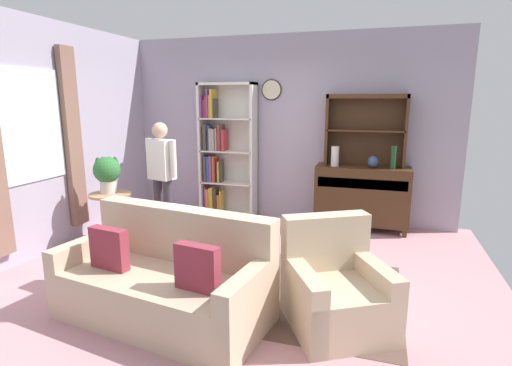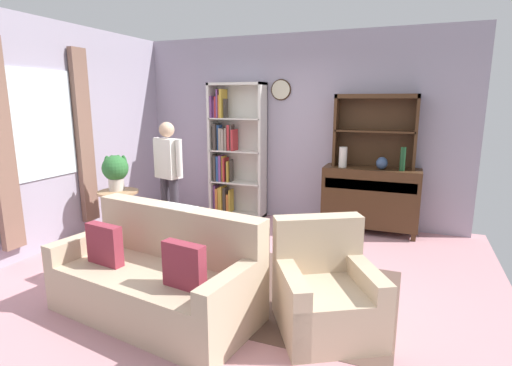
{
  "view_description": "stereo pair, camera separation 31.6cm",
  "coord_description": "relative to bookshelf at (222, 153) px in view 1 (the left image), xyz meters",
  "views": [
    {
      "loc": [
        1.36,
        -3.83,
        1.84
      ],
      "look_at": [
        0.1,
        0.2,
        0.95
      ],
      "focal_mm": 27.73,
      "sensor_mm": 36.0,
      "label": 1
    },
    {
      "loc": [
        1.66,
        -3.73,
        1.84
      ],
      "look_at": [
        0.1,
        0.2,
        0.95
      ],
      "focal_mm": 27.73,
      "sensor_mm": 36.0,
      "label": 2
    }
  ],
  "objects": [
    {
      "name": "plant_stand",
      "position": [
        -0.87,
        -1.67,
        -0.6
      ],
      "size": [
        0.52,
        0.52,
        0.67
      ],
      "color": "#A87F56",
      "rests_on": "ground_plane"
    },
    {
      "name": "couch_floral",
      "position": [
        0.69,
        -3.01,
        -0.71
      ],
      "size": [
        1.91,
        1.11,
        0.9
      ],
      "color": "#C6AD8E",
      "rests_on": "ground_plane"
    },
    {
      "name": "armchair_floral",
      "position": [
        2.1,
        -2.72,
        -0.73
      ],
      "size": [
        1.04,
        1.05,
        0.88
      ],
      "color": "#C6AD8E",
      "rests_on": "ground_plane"
    },
    {
      "name": "coffee_table",
      "position": [
        0.64,
        -2.1,
        -0.67
      ],
      "size": [
        0.8,
        0.5,
        0.42
      ],
      "color": "#422816",
      "rests_on": "ground_plane"
    },
    {
      "name": "sideboard",
      "position": [
        2.17,
        -0.08,
        -0.51
      ],
      "size": [
        1.3,
        0.45,
        0.92
      ],
      "color": "#422816",
      "rests_on": "ground_plane"
    },
    {
      "name": "potted_plant_large",
      "position": [
        -0.92,
        -1.63,
        -0.07
      ],
      "size": [
        0.34,
        0.34,
        0.46
      ],
      "color": "beige",
      "rests_on": "plant_stand"
    },
    {
      "name": "wall_left",
      "position": [
        -1.51,
        -1.97,
        0.38
      ],
      "size": [
        0.16,
        4.2,
        2.8
      ],
      "color": "#A399AD",
      "rests_on": "ground_plane"
    },
    {
      "name": "wall_back",
      "position": [
        1.01,
        0.19,
        0.38
      ],
      "size": [
        5.0,
        0.09,
        2.8
      ],
      "color": "#A399AD",
      "rests_on": "ground_plane"
    },
    {
      "name": "book_stack",
      "position": [
        0.8,
        -2.19,
        -0.56
      ],
      "size": [
        0.21,
        0.13,
        0.08
      ],
      "color": "#337247",
      "rests_on": "coffee_table"
    },
    {
      "name": "vase_tall",
      "position": [
        1.78,
        -0.16,
        0.04
      ],
      "size": [
        0.11,
        0.11,
        0.28
      ],
      "primitive_type": "cylinder",
      "color": "beige",
      "rests_on": "sideboard"
    },
    {
      "name": "ground_plane",
      "position": [
        1.01,
        -1.94,
        -1.03
      ],
      "size": [
        5.4,
        4.6,
        0.02
      ],
      "primitive_type": "cube",
      "color": "#C68C93"
    },
    {
      "name": "vase_round",
      "position": [
        2.3,
        -0.15,
        -0.01
      ],
      "size": [
        0.15,
        0.15,
        0.17
      ],
      "primitive_type": "ellipsoid",
      "color": "#33476B",
      "rests_on": "sideboard"
    },
    {
      "name": "area_rug",
      "position": [
        1.21,
        -2.24,
        -1.02
      ],
      "size": [
        2.91,
        1.75,
        0.01
      ],
      "primitive_type": "cube",
      "color": "brown",
      "rests_on": "ground_plane"
    },
    {
      "name": "bookshelf",
      "position": [
        0.0,
        0.0,
        0.0
      ],
      "size": [
        0.9,
        0.3,
        2.1
      ],
      "color": "silver",
      "rests_on": "ground_plane"
    },
    {
      "name": "sideboard_hutch",
      "position": [
        2.17,
        0.03,
        0.54
      ],
      "size": [
        1.1,
        0.26,
        1.0
      ],
      "color": "#422816",
      "rests_on": "sideboard"
    },
    {
      "name": "person_reading",
      "position": [
        -0.34,
        -1.28,
        -0.11
      ],
      "size": [
        0.52,
        0.29,
        1.56
      ],
      "color": "#38333D",
      "rests_on": "ground_plane"
    },
    {
      "name": "bottle_wine",
      "position": [
        2.56,
        -0.17,
        0.06
      ],
      "size": [
        0.07,
        0.07,
        0.32
      ],
      "primitive_type": "cylinder",
      "color": "#194223",
      "rests_on": "sideboard"
    },
    {
      "name": "potted_plant_small",
      "position": [
        -0.64,
        -1.97,
        -0.81
      ],
      "size": [
        0.25,
        0.25,
        0.35
      ],
      "color": "#AD6B4C",
      "rests_on": "ground_plane"
    }
  ]
}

